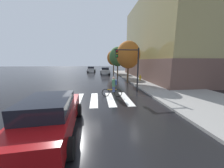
{
  "coord_description": "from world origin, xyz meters",
  "views": [
    {
      "loc": [
        1.04,
        -9.1,
        2.98
      ],
      "look_at": [
        2.21,
        0.25,
        1.15
      ],
      "focal_mm": 19.36,
      "sensor_mm": 36.0,
      "label": 1
    }
  ],
  "objects_px": {
    "street_tree_far": "(114,58)",
    "street_tree_near": "(128,55)",
    "fire_hydrant": "(140,78)",
    "sedan_near": "(50,116)",
    "traffic_light_near": "(130,62)",
    "sedan_mid": "(105,70)",
    "cyclist": "(113,87)",
    "street_tree_mid": "(118,57)",
    "sedan_far": "(91,69)"
  },
  "relations": [
    {
      "from": "sedan_far",
      "to": "street_tree_near",
      "type": "xyz_separation_m",
      "value": [
        5.62,
        -16.74,
        2.95
      ]
    },
    {
      "from": "sedan_mid",
      "to": "street_tree_near",
      "type": "height_order",
      "value": "street_tree_near"
    },
    {
      "from": "traffic_light_near",
      "to": "street_tree_mid",
      "type": "distance_m",
      "value": 10.82
    },
    {
      "from": "traffic_light_near",
      "to": "street_tree_far",
      "type": "bearing_deg",
      "value": 87.69
    },
    {
      "from": "sedan_far",
      "to": "street_tree_far",
      "type": "height_order",
      "value": "street_tree_far"
    },
    {
      "from": "sedan_near",
      "to": "sedan_far",
      "type": "height_order",
      "value": "sedan_near"
    },
    {
      "from": "fire_hydrant",
      "to": "street_tree_near",
      "type": "bearing_deg",
      "value": -156.07
    },
    {
      "from": "sedan_mid",
      "to": "street_tree_far",
      "type": "xyz_separation_m",
      "value": [
        2.11,
        1.21,
        2.84
      ]
    },
    {
      "from": "street_tree_near",
      "to": "street_tree_mid",
      "type": "xyz_separation_m",
      "value": [
        -0.28,
        6.58,
        -0.03
      ]
    },
    {
      "from": "sedan_near",
      "to": "cyclist",
      "type": "height_order",
      "value": "cyclist"
    },
    {
      "from": "sedan_far",
      "to": "street_tree_far",
      "type": "xyz_separation_m",
      "value": [
        5.41,
        -4.1,
        2.86
      ]
    },
    {
      "from": "fire_hydrant",
      "to": "street_tree_mid",
      "type": "relative_size",
      "value": 0.14
    },
    {
      "from": "sedan_mid",
      "to": "street_tree_mid",
      "type": "bearing_deg",
      "value": -67.11
    },
    {
      "from": "street_tree_far",
      "to": "street_tree_near",
      "type": "bearing_deg",
      "value": -89.05
    },
    {
      "from": "sedan_far",
      "to": "street_tree_near",
      "type": "height_order",
      "value": "street_tree_near"
    },
    {
      "from": "sedan_near",
      "to": "sedan_mid",
      "type": "bearing_deg",
      "value": 80.64
    },
    {
      "from": "sedan_near",
      "to": "fire_hydrant",
      "type": "relative_size",
      "value": 6.01
    },
    {
      "from": "sedan_near",
      "to": "street_tree_near",
      "type": "relative_size",
      "value": 0.85
    },
    {
      "from": "fire_hydrant",
      "to": "street_tree_near",
      "type": "xyz_separation_m",
      "value": [
        -2.12,
        -0.94,
        3.19
      ]
    },
    {
      "from": "fire_hydrant",
      "to": "street_tree_mid",
      "type": "xyz_separation_m",
      "value": [
        -2.4,
        5.64,
        3.16
      ]
    },
    {
      "from": "sedan_mid",
      "to": "street_tree_mid",
      "type": "relative_size",
      "value": 0.82
    },
    {
      "from": "street_tree_far",
      "to": "sedan_near",
      "type": "bearing_deg",
      "value": -103.78
    },
    {
      "from": "cyclist",
      "to": "street_tree_mid",
      "type": "distance_m",
      "value": 13.4
    },
    {
      "from": "traffic_light_near",
      "to": "street_tree_near",
      "type": "relative_size",
      "value": 0.76
    },
    {
      "from": "sedan_near",
      "to": "traffic_light_near",
      "type": "relative_size",
      "value": 1.12
    },
    {
      "from": "fire_hydrant",
      "to": "cyclist",
      "type": "bearing_deg",
      "value": -124.46
    },
    {
      "from": "street_tree_mid",
      "to": "sedan_mid",
      "type": "bearing_deg",
      "value": 112.89
    },
    {
      "from": "street_tree_near",
      "to": "traffic_light_near",
      "type": "bearing_deg",
      "value": -101.98
    },
    {
      "from": "cyclist",
      "to": "fire_hydrant",
      "type": "distance_m",
      "value": 8.75
    },
    {
      "from": "sedan_near",
      "to": "cyclist",
      "type": "xyz_separation_m",
      "value": [
        3.22,
        4.91,
        0.02
      ]
    },
    {
      "from": "street_tree_near",
      "to": "street_tree_far",
      "type": "height_order",
      "value": "street_tree_near"
    },
    {
      "from": "sedan_mid",
      "to": "fire_hydrant",
      "type": "xyz_separation_m",
      "value": [
        4.44,
        -10.49,
        -0.26
      ]
    },
    {
      "from": "sedan_mid",
      "to": "traffic_light_near",
      "type": "relative_size",
      "value": 1.06
    },
    {
      "from": "sedan_near",
      "to": "sedan_far",
      "type": "relative_size",
      "value": 1.07
    },
    {
      "from": "cyclist",
      "to": "street_tree_mid",
      "type": "bearing_deg",
      "value": 78.77
    },
    {
      "from": "sedan_mid",
      "to": "street_tree_far",
      "type": "relative_size",
      "value": 0.83
    },
    {
      "from": "street_tree_mid",
      "to": "street_tree_far",
      "type": "height_order",
      "value": "street_tree_mid"
    },
    {
      "from": "sedan_near",
      "to": "street_tree_far",
      "type": "bearing_deg",
      "value": 76.22
    },
    {
      "from": "cyclist",
      "to": "traffic_light_near",
      "type": "xyz_separation_m",
      "value": [
        1.94,
        2.08,
        2.02
      ]
    },
    {
      "from": "street_tree_near",
      "to": "street_tree_mid",
      "type": "height_order",
      "value": "street_tree_near"
    },
    {
      "from": "sedan_mid",
      "to": "cyclist",
      "type": "bearing_deg",
      "value": -91.63
    },
    {
      "from": "sedan_near",
      "to": "fire_hydrant",
      "type": "height_order",
      "value": "sedan_near"
    },
    {
      "from": "sedan_near",
      "to": "sedan_far",
      "type": "distance_m",
      "value": 27.92
    },
    {
      "from": "sedan_far",
      "to": "street_tree_mid",
      "type": "bearing_deg",
      "value": -62.27
    },
    {
      "from": "fire_hydrant",
      "to": "sedan_near",
      "type": "bearing_deg",
      "value": -123.99
    },
    {
      "from": "street_tree_far",
      "to": "cyclist",
      "type": "bearing_deg",
      "value": -97.89
    },
    {
      "from": "street_tree_mid",
      "to": "cyclist",
      "type": "bearing_deg",
      "value": -101.23
    },
    {
      "from": "traffic_light_near",
      "to": "street_tree_mid",
      "type": "bearing_deg",
      "value": 86.75
    },
    {
      "from": "fire_hydrant",
      "to": "street_tree_near",
      "type": "height_order",
      "value": "street_tree_near"
    },
    {
      "from": "cyclist",
      "to": "traffic_light_near",
      "type": "height_order",
      "value": "traffic_light_near"
    }
  ]
}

